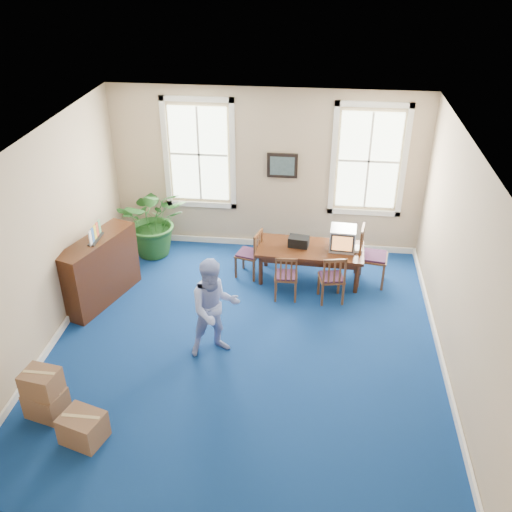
# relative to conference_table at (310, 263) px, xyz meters

# --- Properties ---
(floor) EXTENTS (6.50, 6.50, 0.00)m
(floor) POSITION_rel_conference_table_xyz_m (-0.92, -2.05, -0.33)
(floor) COLOR navy
(floor) RESTS_ON ground
(ceiling) EXTENTS (6.50, 6.50, 0.00)m
(ceiling) POSITION_rel_conference_table_xyz_m (-0.92, -2.05, 2.87)
(ceiling) COLOR white
(ceiling) RESTS_ON ground
(wall_back) EXTENTS (6.50, 0.00, 6.50)m
(wall_back) POSITION_rel_conference_table_xyz_m (-0.92, 1.20, 1.27)
(wall_back) COLOR tan
(wall_back) RESTS_ON ground
(wall_front) EXTENTS (6.50, 0.00, 6.50)m
(wall_front) POSITION_rel_conference_table_xyz_m (-0.92, -5.30, 1.27)
(wall_front) COLOR tan
(wall_front) RESTS_ON ground
(wall_left) EXTENTS (0.00, 6.50, 6.50)m
(wall_left) POSITION_rel_conference_table_xyz_m (-3.92, -2.05, 1.27)
(wall_left) COLOR tan
(wall_left) RESTS_ON ground
(wall_right) EXTENTS (0.00, 6.50, 6.50)m
(wall_right) POSITION_rel_conference_table_xyz_m (2.08, -2.05, 1.27)
(wall_right) COLOR tan
(wall_right) RESTS_ON ground
(baseboard_back) EXTENTS (6.00, 0.04, 0.12)m
(baseboard_back) POSITION_rel_conference_table_xyz_m (-0.92, 1.17, -0.27)
(baseboard_back) COLOR white
(baseboard_back) RESTS_ON ground
(baseboard_left) EXTENTS (0.04, 6.50, 0.12)m
(baseboard_left) POSITION_rel_conference_table_xyz_m (-3.89, -2.05, -0.27)
(baseboard_left) COLOR white
(baseboard_left) RESTS_ON ground
(baseboard_right) EXTENTS (0.04, 6.50, 0.12)m
(baseboard_right) POSITION_rel_conference_table_xyz_m (2.05, -2.05, -0.27)
(baseboard_right) COLOR white
(baseboard_right) RESTS_ON ground
(window_left) EXTENTS (1.40, 0.12, 2.20)m
(window_left) POSITION_rel_conference_table_xyz_m (-2.22, 1.18, 1.57)
(window_left) COLOR white
(window_left) RESTS_ON ground
(window_right) EXTENTS (1.40, 0.12, 2.20)m
(window_right) POSITION_rel_conference_table_xyz_m (0.98, 1.18, 1.57)
(window_right) COLOR white
(window_right) RESTS_ON ground
(wall_picture) EXTENTS (0.58, 0.06, 0.48)m
(wall_picture) POSITION_rel_conference_table_xyz_m (-0.62, 1.15, 1.42)
(wall_picture) COLOR black
(wall_picture) RESTS_ON ground
(conference_table) EXTENTS (1.95, 0.96, 0.65)m
(conference_table) POSITION_rel_conference_table_xyz_m (0.00, 0.00, 0.00)
(conference_table) COLOR #411F0F
(conference_table) RESTS_ON ground
(crt_tv) EXTENTS (0.48, 0.52, 0.41)m
(crt_tv) POSITION_rel_conference_table_xyz_m (0.56, 0.04, 0.53)
(crt_tv) COLOR #B7B7BC
(crt_tv) RESTS_ON conference_table
(game_console) EXTENTS (0.18, 0.22, 0.05)m
(game_console) POSITION_rel_conference_table_xyz_m (0.82, 0.00, 0.35)
(game_console) COLOR white
(game_console) RESTS_ON conference_table
(equipment_bag) EXTENTS (0.39, 0.28, 0.18)m
(equipment_bag) POSITION_rel_conference_table_xyz_m (-0.22, 0.04, 0.42)
(equipment_bag) COLOR black
(equipment_bag) RESTS_ON conference_table
(chair_near_left) EXTENTS (0.41, 0.41, 0.88)m
(chair_near_left) POSITION_rel_conference_table_xyz_m (-0.39, -0.65, 0.12)
(chair_near_left) COLOR brown
(chair_near_left) RESTS_ON ground
(chair_near_right) EXTENTS (0.49, 0.49, 0.92)m
(chair_near_right) POSITION_rel_conference_table_xyz_m (0.39, -0.65, 0.14)
(chair_near_right) COLOR brown
(chair_near_right) RESTS_ON ground
(chair_end_left) EXTENTS (0.51, 0.51, 0.92)m
(chair_end_left) POSITION_rel_conference_table_xyz_m (-1.13, 0.00, 0.14)
(chair_end_left) COLOR brown
(chair_end_left) RESTS_ON ground
(chair_end_right) EXTENTS (0.56, 0.56, 1.10)m
(chair_end_right) POSITION_rel_conference_table_xyz_m (1.13, 0.00, 0.23)
(chair_end_right) COLOR brown
(chair_end_right) RESTS_ON ground
(man) EXTENTS (0.96, 0.87, 1.59)m
(man) POSITION_rel_conference_table_xyz_m (-1.34, -2.26, 0.47)
(man) COLOR #8B9DDE
(man) RESTS_ON ground
(credenza) EXTENTS (0.94, 1.66, 1.26)m
(credenza) POSITION_rel_conference_table_xyz_m (-3.55, -1.08, 0.30)
(credenza) COLOR #411F0F
(credenza) RESTS_ON ground
(brochure_rack) EXTENTS (0.17, 0.63, 0.27)m
(brochure_rack) POSITION_rel_conference_table_xyz_m (-3.53, -1.08, 1.07)
(brochure_rack) COLOR #99999E
(brochure_rack) RESTS_ON credenza
(potted_plant) EXTENTS (1.52, 1.40, 1.45)m
(potted_plant) POSITION_rel_conference_table_xyz_m (-3.05, 0.61, 0.40)
(potted_plant) COLOR #1E501C
(potted_plant) RESTS_ON ground
(cardboard_boxes) EXTENTS (1.60, 1.60, 0.75)m
(cardboard_boxes) POSITION_rel_conference_table_xyz_m (-3.16, -3.71, 0.05)
(cardboard_boxes) COLOR brown
(cardboard_boxes) RESTS_ON ground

